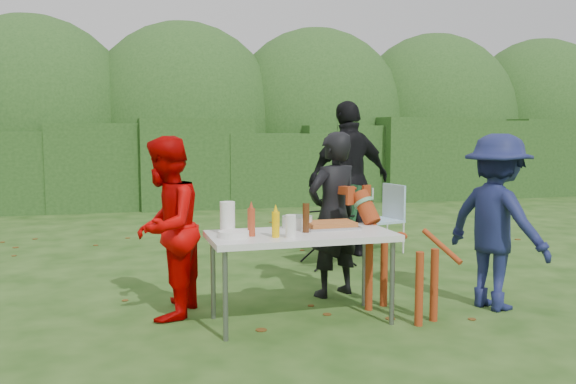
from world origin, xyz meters
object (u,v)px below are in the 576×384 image
object	(u,v)px
person_cook	(333,214)
ketchup_bottle	(251,222)
folding_table	(301,239)
camping_chair	(328,224)
person_black_puffy	(349,179)
beer_bottle	(306,218)
child	(497,222)
dog	(401,255)
paper_towel_roll	(228,218)
mustard_bottle	(276,225)
lawn_chair	(380,218)
person_red_jacket	(166,228)

from	to	relation	value
person_cook	ketchup_bottle	bearing A→B (deg)	17.06
folding_table	camping_chair	bearing A→B (deg)	64.06
person_black_puffy	camping_chair	size ratio (longest dim) A/B	2.02
ketchup_bottle	beer_bottle	size ratio (longest dim) A/B	0.92
beer_bottle	camping_chair	bearing A→B (deg)	64.99
child	beer_bottle	bearing A→B (deg)	67.42
dog	paper_towel_roll	bearing A→B (deg)	59.58
beer_bottle	paper_towel_roll	world-z (taller)	paper_towel_roll
person_black_puffy	dog	bearing A→B (deg)	66.20
person_cook	beer_bottle	size ratio (longest dim) A/B	6.47
child	paper_towel_roll	world-z (taller)	child
person_cook	mustard_bottle	bearing A→B (deg)	26.47
folding_table	person_cook	size ratio (longest dim) A/B	0.97
paper_towel_roll	mustard_bottle	bearing A→B (deg)	-38.11
folding_table	beer_bottle	world-z (taller)	beer_bottle
ketchup_bottle	folding_table	bearing A→B (deg)	5.32
person_black_puffy	paper_towel_roll	bearing A→B (deg)	36.26
person_cook	beer_bottle	world-z (taller)	person_cook
mustard_bottle	paper_towel_roll	distance (m)	0.42
dog	beer_bottle	bearing A→B (deg)	61.43
person_black_puffy	beer_bottle	xyz separation A→B (m)	(-1.30, -2.29, -0.10)
person_black_puffy	ketchup_bottle	size ratio (longest dim) A/B	8.72
lawn_chair	camping_chair	bearing A→B (deg)	20.26
ketchup_bottle	camping_chair	bearing A→B (deg)	55.29
child	beer_bottle	world-z (taller)	child
person_red_jacket	person_black_puffy	size ratio (longest dim) A/B	0.79
lawn_chair	paper_towel_roll	world-z (taller)	paper_towel_roll
person_cook	beer_bottle	xyz separation A→B (m)	(-0.49, -0.67, 0.08)
dog	lawn_chair	distance (m)	2.76
mustard_bottle	ketchup_bottle	world-z (taller)	ketchup_bottle
camping_chair	beer_bottle	size ratio (longest dim) A/B	3.96
mustard_bottle	beer_bottle	bearing A→B (deg)	26.85
lawn_chair	mustard_bottle	size ratio (longest dim) A/B	4.34
folding_table	lawn_chair	world-z (taller)	lawn_chair
person_red_jacket	lawn_chair	world-z (taller)	person_red_jacket
dog	person_red_jacket	bearing A→B (deg)	52.04
beer_bottle	child	bearing A→B (deg)	-3.66
person_red_jacket	beer_bottle	bearing A→B (deg)	90.76
folding_table	mustard_bottle	world-z (taller)	mustard_bottle
folding_table	beer_bottle	xyz separation A→B (m)	(0.04, 0.01, 0.17)
person_cook	person_red_jacket	distance (m)	1.59
ketchup_bottle	paper_towel_roll	bearing A→B (deg)	135.79
folding_table	child	xyz separation A→B (m)	(1.76, -0.10, 0.08)
child	ketchup_bottle	size ratio (longest dim) A/B	6.99
lawn_chair	folding_table	bearing A→B (deg)	41.80
person_red_jacket	dog	world-z (taller)	person_red_jacket
mustard_bottle	person_cook	bearing A→B (deg)	46.30
folding_table	beer_bottle	size ratio (longest dim) A/B	6.25
camping_chair	folding_table	bearing A→B (deg)	50.50
person_red_jacket	mustard_bottle	size ratio (longest dim) A/B	7.61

